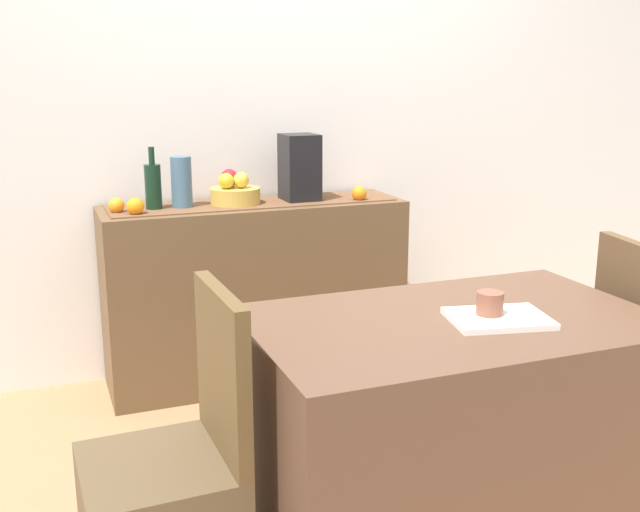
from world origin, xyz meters
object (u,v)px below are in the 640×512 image
(fruit_bowl, at_px, (235,196))
(open_book, at_px, (498,318))
(ceramic_vase, at_px, (182,183))
(coffee_cup, at_px, (490,306))
(dining_table, at_px, (450,433))
(sideboard_console, at_px, (256,292))
(coffee_maker, at_px, (300,168))
(wine_bottle, at_px, (153,186))

(fruit_bowl, relative_size, open_book, 0.81)
(ceramic_vase, xyz_separation_m, coffee_cup, (0.59, -1.54, -0.19))
(dining_table, bearing_deg, sideboard_console, 96.82)
(coffee_maker, distance_m, open_book, 1.58)
(wine_bottle, bearing_deg, coffee_cup, -65.12)
(wine_bottle, height_order, coffee_maker, coffee_maker)
(sideboard_console, distance_m, open_book, 1.62)
(sideboard_console, relative_size, dining_table, 1.17)
(sideboard_console, xyz_separation_m, fruit_bowl, (-0.09, 0.00, 0.47))
(fruit_bowl, bearing_deg, open_book, -76.82)
(dining_table, height_order, coffee_cup, coffee_cup)
(dining_table, height_order, open_book, open_book)
(coffee_maker, relative_size, coffee_cup, 3.66)
(open_book, distance_m, coffee_cup, 0.04)
(fruit_bowl, relative_size, coffee_maker, 0.73)
(coffee_maker, bearing_deg, fruit_bowl, 180.00)
(fruit_bowl, distance_m, ceramic_vase, 0.25)
(coffee_maker, height_order, open_book, coffee_maker)
(sideboard_console, relative_size, ceramic_vase, 6.07)
(coffee_cup, bearing_deg, sideboard_console, 99.55)
(wine_bottle, relative_size, coffee_cup, 3.25)
(coffee_cup, bearing_deg, wine_bottle, 114.88)
(sideboard_console, relative_size, coffee_maker, 4.48)
(ceramic_vase, relative_size, dining_table, 0.19)
(dining_table, bearing_deg, open_book, -35.81)
(sideboard_console, relative_size, coffee_cup, 16.38)
(open_book, bearing_deg, wine_bottle, 127.07)
(sideboard_console, bearing_deg, dining_table, -83.18)
(ceramic_vase, relative_size, coffee_cup, 2.70)
(open_book, relative_size, coffee_cup, 3.28)
(sideboard_console, xyz_separation_m, coffee_cup, (0.26, -1.54, 0.36))
(sideboard_console, height_order, fruit_bowl, fruit_bowl)
(open_book, bearing_deg, sideboard_console, 111.99)
(wine_bottle, bearing_deg, sideboard_console, -0.00)
(coffee_maker, height_order, ceramic_vase, coffee_maker)
(sideboard_console, bearing_deg, ceramic_vase, 180.00)
(ceramic_vase, bearing_deg, coffee_cup, -69.06)
(ceramic_vase, bearing_deg, fruit_bowl, 0.00)
(sideboard_console, bearing_deg, wine_bottle, 180.00)
(sideboard_console, height_order, ceramic_vase, ceramic_vase)
(dining_table, distance_m, coffee_cup, 0.42)
(coffee_maker, relative_size, open_book, 1.12)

